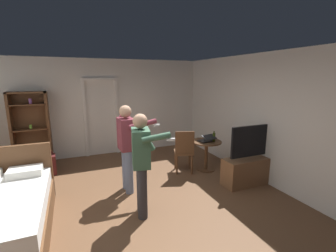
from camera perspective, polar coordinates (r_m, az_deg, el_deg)
name	(u,v)px	position (r m, az deg, el deg)	size (l,w,h in m)	color
ground_plane	(136,213)	(4.05, -7.75, -20.29)	(7.13, 7.13, 0.00)	brown
wall_back	(104,108)	(6.74, -15.44, 4.37)	(5.78, 0.12, 2.64)	silver
wall_right	(275,120)	(5.02, 24.66, 1.25)	(0.12, 6.73, 2.64)	silver
doorway_frame	(101,112)	(6.66, -16.07, 3.42)	(0.93, 0.08, 2.13)	white
bookshelf	(31,126)	(6.58, -30.54, -0.03)	(0.85, 0.32, 1.81)	brown
tv_flatscreen	(251,167)	(5.13, 19.68, -9.35)	(1.22, 0.40, 1.22)	brown
side_table	(206,150)	(5.53, 9.34, -5.89)	(0.69, 0.69, 0.70)	brown
laptop	(207,139)	(5.41, 9.48, -3.26)	(0.38, 0.38, 0.16)	black
bottle_on_table	(214,137)	(5.45, 11.15, -2.67)	(0.06, 0.06, 0.24)	#394913
wooden_chair	(184,150)	(5.28, 3.95, -5.84)	(0.53, 0.53, 0.99)	brown
person_blue_shirt	(142,159)	(3.61, -6.44, -8.00)	(0.58, 0.63, 1.63)	#333338
person_striped_shirt	(127,143)	(4.41, -9.96, -4.15)	(0.72, 0.53, 1.65)	slate
suitcase_dark	(41,166)	(5.94, -28.56, -8.59)	(0.59, 0.29, 0.44)	#4C1919
suitcase_small	(43,163)	(6.13, -28.34, -7.92)	(0.46, 0.33, 0.44)	#4C1919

